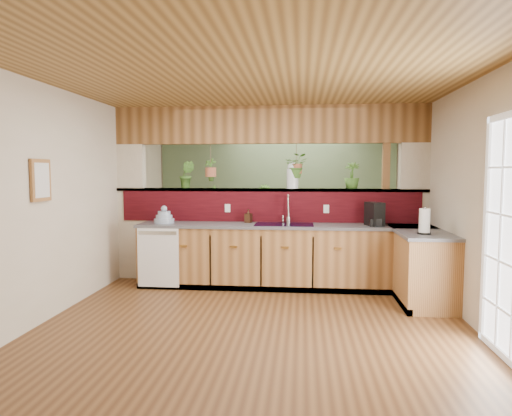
# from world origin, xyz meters

# --- Properties ---
(ground) EXTENTS (4.60, 7.00, 0.01)m
(ground) POSITION_xyz_m (0.00, 0.00, 0.00)
(ground) COLOR brown
(ground) RESTS_ON ground
(ceiling) EXTENTS (4.60, 7.00, 0.01)m
(ceiling) POSITION_xyz_m (0.00, 0.00, 2.60)
(ceiling) COLOR brown
(ceiling) RESTS_ON ground
(wall_back) EXTENTS (4.60, 0.02, 2.60)m
(wall_back) POSITION_xyz_m (0.00, 3.50, 1.30)
(wall_back) COLOR beige
(wall_back) RESTS_ON ground
(wall_front) EXTENTS (4.60, 0.02, 2.60)m
(wall_front) POSITION_xyz_m (0.00, -3.50, 1.30)
(wall_front) COLOR beige
(wall_front) RESTS_ON ground
(wall_left) EXTENTS (0.02, 7.00, 2.60)m
(wall_left) POSITION_xyz_m (-2.30, 0.00, 1.30)
(wall_left) COLOR beige
(wall_left) RESTS_ON ground
(wall_right) EXTENTS (0.02, 7.00, 2.60)m
(wall_right) POSITION_xyz_m (2.30, 0.00, 1.30)
(wall_right) COLOR beige
(wall_right) RESTS_ON ground
(pass_through_partition) EXTENTS (4.60, 0.21, 2.60)m
(pass_through_partition) POSITION_xyz_m (0.03, 1.35, 1.19)
(pass_through_partition) COLOR beige
(pass_through_partition) RESTS_ON ground
(pass_through_ledge) EXTENTS (4.60, 0.21, 0.04)m
(pass_through_ledge) POSITION_xyz_m (0.00, 1.35, 1.37)
(pass_through_ledge) COLOR brown
(pass_through_ledge) RESTS_ON ground
(header_beam) EXTENTS (4.60, 0.15, 0.55)m
(header_beam) POSITION_xyz_m (0.00, 1.35, 2.33)
(header_beam) COLOR brown
(header_beam) RESTS_ON ground
(sage_backwall) EXTENTS (4.55, 0.02, 2.55)m
(sage_backwall) POSITION_xyz_m (0.00, 3.48, 1.30)
(sage_backwall) COLOR #576F4C
(sage_backwall) RESTS_ON ground
(countertop) EXTENTS (4.14, 1.52, 0.90)m
(countertop) POSITION_xyz_m (0.84, 0.87, 0.45)
(countertop) COLOR brown
(countertop) RESTS_ON ground
(dishwasher) EXTENTS (0.58, 0.03, 0.82)m
(dishwasher) POSITION_xyz_m (-1.48, 0.66, 0.46)
(dishwasher) COLOR white
(dishwasher) RESTS_ON ground
(navy_sink) EXTENTS (0.82, 0.50, 0.18)m
(navy_sink) POSITION_xyz_m (0.25, 0.98, 0.82)
(navy_sink) COLOR black
(navy_sink) RESTS_ON countertop
(french_door) EXTENTS (0.06, 1.02, 2.16)m
(french_door) POSITION_xyz_m (2.27, -1.30, 1.05)
(french_door) COLOR white
(french_door) RESTS_ON ground
(framed_print) EXTENTS (0.04, 0.35, 0.45)m
(framed_print) POSITION_xyz_m (-2.27, -0.80, 1.55)
(framed_print) COLOR brown
(framed_print) RESTS_ON wall_left
(faucet) EXTENTS (0.18, 0.18, 0.42)m
(faucet) POSITION_xyz_m (0.30, 1.14, 1.12)
(faucet) COLOR #B7B7B2
(faucet) RESTS_ON countertop
(dish_stack) EXTENTS (0.29, 0.29, 0.25)m
(dish_stack) POSITION_xyz_m (-1.48, 0.97, 0.98)
(dish_stack) COLOR #95A6C1
(dish_stack) RESTS_ON countertop
(soap_dispenser) EXTENTS (0.11, 0.12, 0.20)m
(soap_dispenser) POSITION_xyz_m (-0.27, 1.13, 1.00)
(soap_dispenser) COLOR #3B2315
(soap_dispenser) RESTS_ON countertop
(coffee_maker) EXTENTS (0.17, 0.29, 0.32)m
(coffee_maker) POSITION_xyz_m (1.49, 0.92, 1.05)
(coffee_maker) COLOR black
(coffee_maker) RESTS_ON countertop
(paper_towel) EXTENTS (0.15, 0.15, 0.33)m
(paper_towel) POSITION_xyz_m (1.95, 0.14, 1.05)
(paper_towel) COLOR black
(paper_towel) RESTS_ON countertop
(glass_jar) EXTENTS (0.17, 0.17, 0.39)m
(glass_jar) POSITION_xyz_m (0.36, 1.35, 1.58)
(glass_jar) COLOR silver
(glass_jar) RESTS_ON pass_through_ledge
(ledge_plant_left) EXTENTS (0.23, 0.19, 0.41)m
(ledge_plant_left) POSITION_xyz_m (-1.24, 1.35, 1.59)
(ledge_plant_left) COLOR #396623
(ledge_plant_left) RESTS_ON pass_through_ledge
(ledge_plant_right) EXTENTS (0.25, 0.25, 0.39)m
(ledge_plant_right) POSITION_xyz_m (1.22, 1.35, 1.58)
(ledge_plant_right) COLOR #396623
(ledge_plant_right) RESTS_ON pass_through_ledge
(hanging_plant_a) EXTENTS (0.21, 0.17, 0.49)m
(hanging_plant_a) POSITION_xyz_m (-0.87, 1.35, 1.78)
(hanging_plant_a) COLOR brown
(hanging_plant_a) RESTS_ON header_beam
(hanging_plant_b) EXTENTS (0.33, 0.29, 0.47)m
(hanging_plant_b) POSITION_xyz_m (0.41, 1.35, 1.88)
(hanging_plant_b) COLOR brown
(hanging_plant_b) RESTS_ON header_beam
(shelving_console) EXTENTS (1.43, 0.77, 0.92)m
(shelving_console) POSITION_xyz_m (-0.61, 3.25, 0.50)
(shelving_console) COLOR black
(shelving_console) RESTS_ON ground
(shelf_plant_a) EXTENTS (0.26, 0.22, 0.41)m
(shelf_plant_a) POSITION_xyz_m (-1.18, 3.25, 1.17)
(shelf_plant_a) COLOR #396623
(shelf_plant_a) RESTS_ON shelving_console
(shelf_plant_b) EXTENTS (0.27, 0.27, 0.43)m
(shelf_plant_b) POSITION_xyz_m (-0.22, 3.25, 1.18)
(shelf_plant_b) COLOR #396623
(shelf_plant_b) RESTS_ON shelving_console
(floor_plant) EXTENTS (0.94, 0.89, 0.82)m
(floor_plant) POSITION_xyz_m (0.99, 2.67, 0.41)
(floor_plant) COLOR #396623
(floor_plant) RESTS_ON ground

